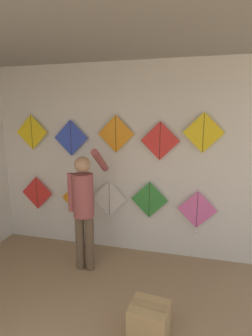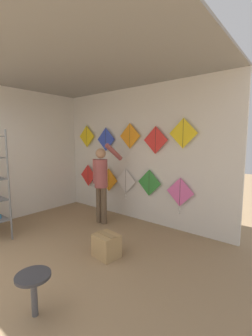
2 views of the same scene
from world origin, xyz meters
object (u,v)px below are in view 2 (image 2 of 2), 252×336
at_px(shopkeeper, 101,179).
at_px(kite_2, 126,182).
at_px(kite_5, 87,136).
at_px(stool, 33,282).
at_px(cardboard_box, 106,246).
at_px(kite_8, 155,140).
at_px(kite_9, 183,133).
at_px(kite_1, 109,180).
at_px(kite_3, 149,183).
at_px(kite_7, 130,136).
at_px(kite_4, 180,193).
at_px(kite_6, 106,139).
at_px(kite_0, 88,175).

xyz_separation_m(shopkeeper, kite_2, (0.16, 0.59, -0.14)).
bearing_deg(kite_5, stool, -49.51).
relative_size(cardboard_box, kite_8, 0.71).
height_order(shopkeeper, kite_9, kite_9).
bearing_deg(shopkeeper, kite_1, 118.05).
height_order(kite_3, kite_9, kite_9).
distance_m(shopkeeper, kite_1, 0.71).
relative_size(cardboard_box, kite_7, 0.71).
xyz_separation_m(shopkeeper, kite_3, (0.77, 0.59, -0.08)).
height_order(kite_1, kite_8, kite_8).
relative_size(kite_3, kite_9, 1.00).
relative_size(cardboard_box, kite_9, 0.71).
height_order(cardboard_box, kite_7, kite_7).
height_order(kite_2, kite_3, kite_3).
bearing_deg(kite_4, kite_3, 179.94).
distance_m(cardboard_box, kite_7, 2.36).
height_order(kite_1, kite_2, kite_2).
bearing_deg(kite_3, kite_6, 180.00).
relative_size(kite_5, kite_9, 1.00).
distance_m(kite_4, kite_8, 1.12).
height_order(kite_1, kite_4, kite_1).
xyz_separation_m(kite_3, kite_5, (-1.87, 0.00, 0.95)).
bearing_deg(kite_5, kite_2, -0.03).
height_order(stool, kite_3, kite_3).
bearing_deg(kite_5, kite_0, 0.00).
height_order(kite_5, kite_6, kite_5).
bearing_deg(cardboard_box, kite_7, 116.66).
distance_m(kite_5, kite_7, 1.37).
distance_m(kite_7, kite_9, 1.21).
bearing_deg(kite_2, kite_0, 179.97).
bearing_deg(kite_6, stool, -58.41).
distance_m(kite_0, kite_9, 2.75).
xyz_separation_m(kite_3, kite_8, (0.13, 0.00, 0.86)).
distance_m(kite_3, kite_7, 1.07).
bearing_deg(kite_9, kite_2, -179.97).
bearing_deg(stool, kite_6, 121.59).
relative_size(kite_3, kite_7, 1.00).
bearing_deg(kite_0, stool, -49.72).
distance_m(shopkeeper, kite_6, 1.09).
height_order(shopkeeper, kite_4, shopkeeper).
height_order(kite_1, kite_6, kite_6).
bearing_deg(shopkeeper, kite_7, 62.50).
relative_size(kite_5, kite_7, 1.00).
height_order(kite_5, kite_9, kite_9).
bearing_deg(kite_2, kite_1, 179.92).
xyz_separation_m(shopkeeper, kite_6, (-0.44, 0.59, 0.80)).
bearing_deg(kite_4, kite_6, 179.98).
relative_size(stool, kite_9, 0.80).
xyz_separation_m(kite_1, kite_6, (-0.08, 0.00, 0.94)).
distance_m(cardboard_box, kite_0, 2.69).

